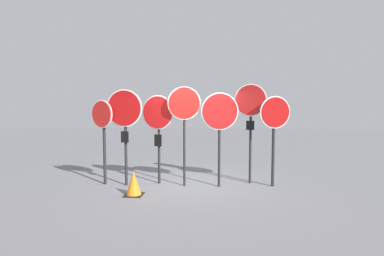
{
  "coord_description": "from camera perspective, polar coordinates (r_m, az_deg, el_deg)",
  "views": [
    {
      "loc": [
        0.84,
        -7.68,
        2.05
      ],
      "look_at": [
        0.08,
        0.0,
        1.49
      ],
      "focal_mm": 28.0,
      "sensor_mm": 36.0,
      "label": 1
    }
  ],
  "objects": [
    {
      "name": "ground_plane",
      "position": [
        7.99,
        -0.58,
        -10.74
      ],
      "size": [
        40.0,
        40.0,
        0.0
      ],
      "primitive_type": "plane",
      "color": "slate"
    },
    {
      "name": "stop_sign_5",
      "position": [
        8.01,
        11.08,
        3.37
      ],
      "size": [
        0.83,
        0.26,
        2.64
      ],
      "rotation": [
        0.0,
        0.0,
        -0.27
      ],
      "color": "black",
      "rests_on": "ground"
    },
    {
      "name": "stop_sign_2",
      "position": [
        7.89,
        -6.51,
        1.56
      ],
      "size": [
        0.87,
        0.27,
        2.35
      ],
      "rotation": [
        0.0,
        0.0,
        -0.27
      ],
      "color": "black",
      "rests_on": "ground"
    },
    {
      "name": "stop_sign_3",
      "position": [
        7.58,
        -1.49,
        3.28
      ],
      "size": [
        0.84,
        0.16,
        2.56
      ],
      "rotation": [
        0.0,
        0.0,
        0.11
      ],
      "color": "black",
      "rests_on": "ground"
    },
    {
      "name": "stop_sign_6",
      "position": [
        7.83,
        15.47,
        1.19
      ],
      "size": [
        0.78,
        0.29,
        2.31
      ],
      "rotation": [
        0.0,
        0.0,
        0.32
      ],
      "color": "black",
      "rests_on": "ground"
    },
    {
      "name": "stop_sign_0",
      "position": [
        8.11,
        -16.66,
        0.66
      ],
      "size": [
        0.67,
        0.34,
        2.22
      ],
      "rotation": [
        0.0,
        0.0,
        -0.44
      ],
      "color": "black",
      "rests_on": "ground"
    },
    {
      "name": "traffic_cone_0",
      "position": [
        7.15,
        -11.04,
        -10.3
      ],
      "size": [
        0.42,
        0.42,
        0.57
      ],
      "color": "black",
      "rests_on": "ground"
    },
    {
      "name": "stop_sign_1",
      "position": [
        7.83,
        -12.73,
        2.21
      ],
      "size": [
        0.96,
        0.17,
        2.49
      ],
      "rotation": [
        0.0,
        0.0,
        -0.1
      ],
      "color": "black",
      "rests_on": "ground"
    },
    {
      "name": "stop_sign_4",
      "position": [
        7.55,
        5.31,
        1.97
      ],
      "size": [
        0.93,
        0.19,
        2.4
      ],
      "rotation": [
        0.0,
        0.0,
        0.15
      ],
      "color": "black",
      "rests_on": "ground"
    }
  ]
}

